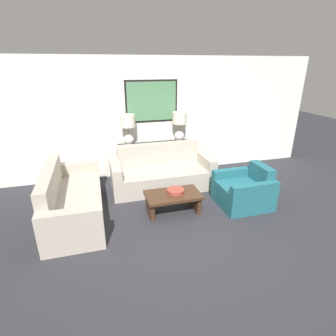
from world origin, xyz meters
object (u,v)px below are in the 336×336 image
Objects in this scene: coffee_table at (173,199)px; armchair_near_back_wall at (244,191)px; table_lamp_left at (128,127)px; decorative_bowl at (176,191)px; couch_by_side at (72,201)px; couch_by_back_wall at (162,174)px; console_table at (155,160)px; table_lamp_right at (179,124)px.

armchair_near_back_wall is at bearing -3.28° from coffee_table.
decorative_bowl is (0.57, -1.67, -0.82)m from table_lamp_left.
table_lamp_left is 1.94m from decorative_bowl.
couch_by_side reaches higher than decorative_bowl.
table_lamp_left is 0.77× the size of armchair_near_back_wall.
couch_by_back_wall reaches higher than coffee_table.
table_lamp_right is at bearing 0.00° from console_table.
armchair_near_back_wall is at bearing -68.33° from table_lamp_right.
decorative_bowl is (-0.01, -1.03, 0.10)m from couch_by_back_wall.
couch_by_back_wall is 6.88× the size of decorative_bowl.
decorative_bowl is at bearing 175.17° from armchair_near_back_wall.
table_lamp_right is at bearing 47.56° from couch_by_back_wall.
table_lamp_right is (0.58, 0.00, 0.82)m from console_table.
table_lamp_left and table_lamp_right have the same top height.
couch_by_back_wall is at bearing 138.63° from armchair_near_back_wall.
table_lamp_right reaches higher than couch_by_back_wall.
console_table is 5.36× the size of decorative_bowl.
couch_by_side is 2.19× the size of coffee_table.
table_lamp_left is 2.03m from couch_by_side.
table_lamp_left is 0.33× the size of couch_by_back_wall.
table_lamp_left is at bearing 48.97° from couch_by_side.
table_lamp_left is at bearing 106.83° from coffee_table.
couch_by_side is at bearing -149.91° from table_lamp_right.
couch_by_side is (-1.77, -0.73, 0.00)m from couch_by_back_wall.
console_table is 1.67m from decorative_bowl.
table_lamp_left reaches higher than couch_by_back_wall.
decorative_bowl is at bearing -71.10° from table_lamp_left.
decorative_bowl is at bearing -9.65° from couch_by_side.
couch_by_back_wall is (0.00, -0.64, -0.09)m from console_table.
console_table is 1.01m from table_lamp_left.
couch_by_side is (-2.36, -1.37, -0.91)m from table_lamp_right.
coffee_table is at bearing -73.17° from table_lamp_left.
armchair_near_back_wall is (1.29, -1.14, -0.03)m from couch_by_back_wall.
couch_by_back_wall is (0.58, -0.64, -0.91)m from table_lamp_left.
coffee_table is 3.14× the size of decorative_bowl.
table_lamp_right is 2.87m from couch_by_side.
armchair_near_back_wall is at bearing -54.00° from console_table.
table_lamp_left is at bearing 180.00° from table_lamp_right.
decorative_bowl is at bearing -90.81° from couch_by_back_wall.
couch_by_back_wall is at bearing 86.15° from coffee_table.
decorative_bowl reaches higher than coffee_table.
table_lamp_left is 1.17m from table_lamp_right.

